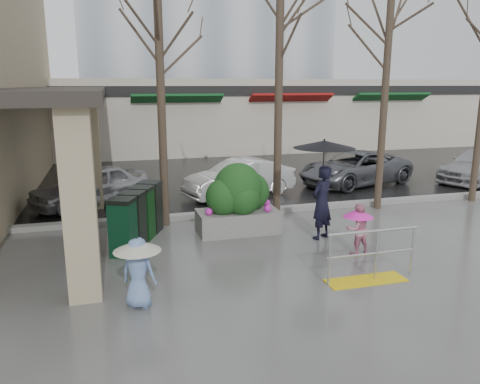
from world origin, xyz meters
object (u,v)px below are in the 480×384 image
news_boxes (138,216)px  car_c (355,168)px  handrail (370,262)px  woman (323,178)px  child_blue (138,265)px  tree_mideast (388,44)px  child_pink (358,225)px  car_a (90,186)px  car_b (240,178)px  tree_west (158,28)px  planter (238,199)px  car_d (480,165)px  tree_midwest (280,26)px

news_boxes → car_c: (8.36, 4.61, -0.03)m
handrail → woman: 2.87m
handrail → child_blue: size_ratio=1.54×
tree_mideast → woman: size_ratio=2.63×
child_pink → car_a: size_ratio=0.31×
car_b → car_c: 4.79m
tree_mideast → woman: bearing=-143.3°
tree_west → car_c: bearing=23.8°
child_blue → car_c: 11.74m
woman → child_pink: size_ratio=2.14×
handrail → car_c: car_c is taller
woman → child_blue: size_ratio=2.01×
woman → car_a: woman is taller
woman → planter: size_ratio=1.20×
handrail → planter: 4.03m
woman → car_d: 10.28m
car_c → car_b: bearing=-98.0°
tree_midwest → car_a: bearing=152.4°
tree_mideast → car_a: tree_mideast is taller
tree_mideast → car_d: bearing=23.0°
planter → handrail: bearing=-66.0°
child_pink → car_d: size_ratio=0.27×
car_d → child_blue: bearing=-85.4°
car_b → car_c: bearing=81.7°
news_boxes → car_a: size_ratio=0.64×
tree_mideast → child_pink: (-2.62, -3.40, -4.20)m
handrail → car_a: 9.25m
child_pink → news_boxes: (-4.67, 2.11, -0.01)m
tree_west → car_b: size_ratio=1.78×
tree_midwest → tree_mideast: (3.30, -0.00, -0.37)m
woman → car_c: woman is taller
tree_midwest → woman: size_ratio=2.83×
handrail → woman: bearing=85.5°
tree_mideast → child_blue: size_ratio=5.28×
tree_west → child_blue: (-1.00, -4.70, -4.33)m
planter → car_c: bearing=37.5°
tree_west → car_a: bearing=126.4°
tree_midwest → planter: 4.75m
news_boxes → car_b: bearing=71.4°
planter → woman: bearing=-29.6°
tree_west → car_d: bearing=11.6°
tree_midwest → car_d: tree_midwest is taller
tree_mideast → car_c: size_ratio=1.43×
tree_west → planter: (1.73, -1.14, -4.22)m
car_b → car_d: bearing=73.1°
handrail → tree_midwest: 6.83m
tree_west → car_d: 13.64m
woman → planter: woman is taller
planter → car_b: 3.93m
child_pink → handrail: bearing=67.5°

